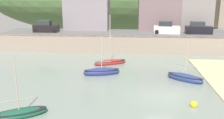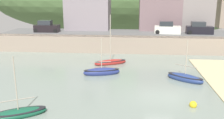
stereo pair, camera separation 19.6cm
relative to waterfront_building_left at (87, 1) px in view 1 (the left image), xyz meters
name	(u,v)px [view 1 (the left image)]	position (x,y,z in m)	size (l,w,h in m)	color
quay_seawall	(149,43)	(10.64, -7.70, -6.08)	(48.00, 9.40, 2.40)	gray
waterfront_building_left	(87,1)	(0.00, 0.00, 0.00)	(8.01, 6.08, 9.91)	gray
waterfront_building_centre	(159,2)	(12.72, 0.00, -0.27)	(7.42, 4.97, 9.37)	slate
sailboat_blue_trim	(19,113)	(0.02, -29.78, -7.20)	(4.14, 3.06, 4.63)	#165239
sailboat_tall_mast	(110,62)	(5.35, -15.14, -7.17)	(4.33, 2.89, 6.35)	#A62723
motorboat_with_cabin	(185,78)	(13.52, -20.83, -7.14)	(3.85, 3.25, 4.44)	navy
rowboat_small_beached	(102,72)	(4.78, -19.46, -7.13)	(4.22, 2.29, 4.23)	navy
parked_car_near_slipway	(46,27)	(-6.34, -4.50, -4.23)	(4.12, 1.82, 1.95)	black
parked_car_by_wall	(166,28)	(13.58, -4.50, -4.23)	(4.25, 2.10, 1.95)	silver
parked_car_end_of_row	(198,29)	(18.61, -4.50, -4.23)	(4.20, 1.95, 1.95)	black
mooring_buoy	(194,104)	(12.97, -27.10, -7.26)	(0.59, 0.59, 0.59)	yellow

